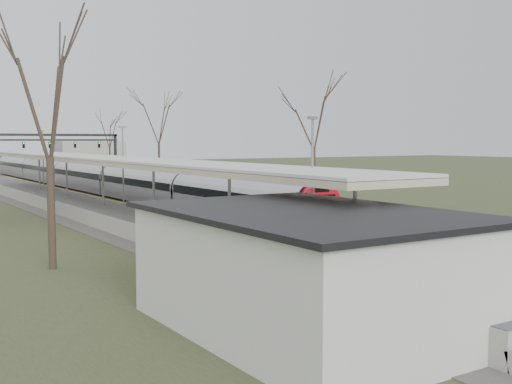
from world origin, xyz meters
The scene contains 10 objects.
track_bed centered at (0.26, 55.00, 0.06)m, with size 24.00×160.00×0.22m.
platform centered at (-9.05, 37.50, 0.50)m, with size 3.50×69.00×1.00m, color #9E9B93.
canopy centered at (-9.05, 32.99, 3.93)m, with size 4.10×50.00×3.11m.
station_building centered at (-12.50, 8.00, 1.60)m, with size 6.00×9.00×3.20m, color silver.
signal_gantry centered at (0.29, 84.99, 4.91)m, with size 21.00×0.59×6.08m.
tree_west_near centered at (-16.00, 20.00, 7.29)m, with size 5.00×5.00×10.30m.
tree_east_far centered at (14.00, 42.00, 7.29)m, with size 5.00×5.00×10.30m.
train_near centered at (-2.50, 57.36, 1.48)m, with size 2.62×75.21×3.05m.
train_far centered at (4.50, 95.52, 1.48)m, with size 2.62×75.21×3.05m.
passenger centered at (-9.32, 4.00, 1.90)m, with size 0.66×0.43×1.81m, color #2E4859.
Camera 1 is at (-22.68, -5.49, 5.15)m, focal length 45.00 mm.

